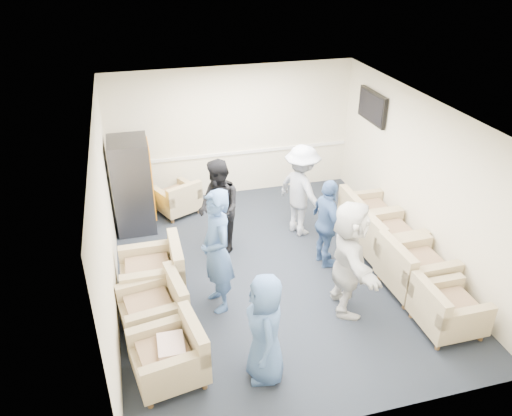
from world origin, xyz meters
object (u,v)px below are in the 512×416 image
object	(u,v)px
person_front_right	(349,258)
person_mid_right	(327,224)
armchair_corner	(178,200)
person_back_left	(219,208)
person_front_left	(265,329)
person_back_right	(302,191)
armchair_right_far	(365,215)
armchair_left_mid	(157,310)
armchair_left_far	(156,274)
armchair_right_near	(445,310)
armchair_left_near	(173,356)
armchair_right_midfar	(385,239)
person_mid_left	(217,251)
armchair_right_midnear	(412,270)
vending_machine	(133,185)

from	to	relation	value
person_front_right	person_mid_right	bearing A→B (deg)	5.02
armchair_corner	person_back_left	world-z (taller)	person_back_left
person_front_left	person_back_right	bearing A→B (deg)	160.30
armchair_right_far	armchair_corner	size ratio (longest dim) A/B	0.87
armchair_left_mid	person_back_left	bearing A→B (deg)	135.60
armchair_right_far	person_back_right	distance (m)	1.31
armchair_corner	armchair_left_far	bearing A→B (deg)	50.80
armchair_left_far	armchair_right_far	bearing A→B (deg)	103.13
armchair_right_near	person_front_left	world-z (taller)	person_front_left
armchair_right_far	person_front_right	xyz separation A→B (m)	(-1.24, -1.94, 0.54)
armchair_left_near	armchair_corner	bearing A→B (deg)	162.18
armchair_right_midfar	person_back_right	size ratio (longest dim) A/B	0.56
armchair_right_far	person_back_right	xyz separation A→B (m)	(-1.17, 0.26, 0.52)
person_front_right	armchair_left_far	bearing A→B (deg)	80.47
armchair_left_near	person_mid_left	world-z (taller)	person_mid_left
armchair_left_far	armchair_right_far	world-z (taller)	armchair_left_far
armchair_left_mid	armchair_right_midfar	distance (m)	3.96
armchair_left_far	armchair_right_midnear	bearing A→B (deg)	76.58
armchair_left_far	vending_machine	bearing A→B (deg)	-174.83
person_front_right	armchair_right_midnear	bearing A→B (deg)	-72.30
armchair_left_mid	vending_machine	bearing A→B (deg)	173.45
armchair_right_midnear	armchair_left_mid	bearing A→B (deg)	86.49
armchair_corner	vending_machine	size ratio (longest dim) A/B	0.57
armchair_left_near	armchair_right_near	distance (m)	3.73
vending_machine	person_back_left	distance (m)	1.83
armchair_left_mid	person_front_left	world-z (taller)	person_front_left
vending_machine	person_front_right	world-z (taller)	person_front_right
person_front_right	armchair_right_midfar	bearing A→B (deg)	-36.79
armchair_right_midnear	armchair_right_far	distance (m)	1.82
armchair_left_far	person_front_right	bearing A→B (deg)	68.77
armchair_right_midfar	person_mid_left	world-z (taller)	person_mid_left
vending_machine	person_front_right	distance (m)	4.27
armchair_right_near	person_front_left	distance (m)	2.67
armchair_left_far	armchair_corner	bearing A→B (deg)	165.66
armchair_left_near	armchair_right_midnear	xyz separation A→B (m)	(3.76, 0.81, 0.04)
armchair_corner	person_back_right	bearing A→B (deg)	123.19
armchair_left_mid	armchair_left_far	size ratio (longest dim) A/B	1.05
armchair_right_near	armchair_corner	world-z (taller)	armchair_right_near
armchair_right_near	person_back_right	xyz separation A→B (m)	(-1.06, 3.00, 0.53)
person_back_left	person_front_right	xyz separation A→B (m)	(1.48, -1.98, 0.04)
armchair_right_near	person_back_right	world-z (taller)	person_back_right
armchair_left_mid	armchair_right_midnear	distance (m)	3.87
armchair_left_far	armchair_right_near	bearing A→B (deg)	64.23
armchair_left_near	armchair_right_far	bearing A→B (deg)	114.46
person_back_left	person_back_right	size ratio (longest dim) A/B	0.99
person_mid_left	person_back_left	world-z (taller)	person_mid_left
person_back_left	person_mid_right	distance (m)	1.82
person_back_left	armchair_left_near	bearing A→B (deg)	-37.14
armchair_left_near	person_mid_left	xyz separation A→B (m)	(0.81, 1.22, 0.62)
person_back_right	armchair_right_near	bearing A→B (deg)	176.84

